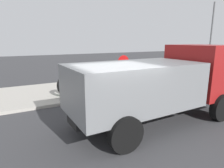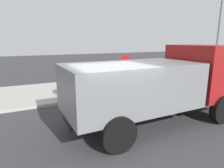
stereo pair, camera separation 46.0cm
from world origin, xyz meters
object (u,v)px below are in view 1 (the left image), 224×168
dump_truck_gray (161,82)px  fire_hydrant (62,88)px  loose_tire (69,86)px  stop_sign (123,66)px  street_light_pole (210,42)px

dump_truck_gray → fire_hydrant: bearing=117.6°
loose_tire → stop_sign: stop_sign is taller
fire_hydrant → dump_truck_gray: (2.66, -5.09, 1.07)m
loose_tire → stop_sign: bearing=-5.8°
fire_hydrant → dump_truck_gray: 5.84m
loose_tire → fire_hydrant: bearing=110.2°
stop_sign → street_light_pole: 8.36m
fire_hydrant → dump_truck_gray: dump_truck_gray is taller
fire_hydrant → stop_sign: stop_sign is taller
dump_truck_gray → street_light_pole: (9.06, 4.43, 1.50)m
dump_truck_gray → street_light_pole: bearing=26.1°
fire_hydrant → stop_sign: size_ratio=0.34×
loose_tire → stop_sign: size_ratio=0.57×
stop_sign → dump_truck_gray: 4.29m
fire_hydrant → stop_sign: (3.49, -0.89, 1.12)m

